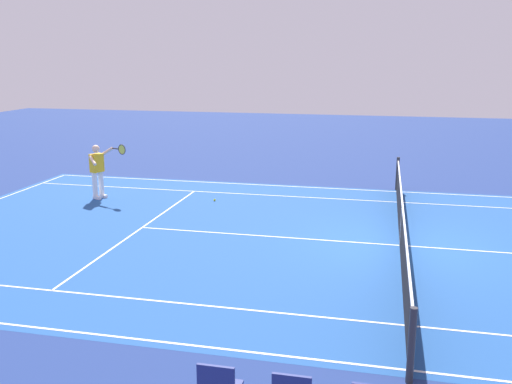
{
  "coord_description": "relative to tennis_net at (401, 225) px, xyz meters",
  "views": [
    {
      "loc": [
        0.5,
        12.9,
        4.26
      ],
      "look_at": [
        3.6,
        -0.79,
        0.9
      ],
      "focal_mm": 39.88,
      "sensor_mm": 36.0,
      "label": 1
    }
  ],
  "objects": [
    {
      "name": "tennis_ball",
      "position": [
        5.39,
        -3.03,
        -0.46
      ],
      "size": [
        0.07,
        0.07,
        0.07
      ],
      "primitive_type": "sphere",
      "color": "#CCE01E",
      "rests_on": "ground_plane"
    },
    {
      "name": "tennis_player_near",
      "position": [
        8.95,
        -2.62,
        0.44
      ],
      "size": [
        1.18,
        0.74,
        1.7
      ],
      "color": "white",
      "rests_on": "ground_plane"
    },
    {
      "name": "tennis_net",
      "position": [
        0.0,
        0.0,
        0.0
      ],
      "size": [
        0.1,
        11.7,
        1.08
      ],
      "color": "#2D2D33",
      "rests_on": "ground_plane"
    },
    {
      "name": "court_line_markings",
      "position": [
        0.0,
        0.0,
        -0.49
      ],
      "size": [
        23.85,
        11.05,
        0.01
      ],
      "color": "white",
      "rests_on": "ground_plane"
    },
    {
      "name": "ground_plane",
      "position": [
        0.0,
        0.0,
        -0.49
      ],
      "size": [
        60.0,
        60.0,
        0.0
      ],
      "primitive_type": "plane",
      "color": "navy"
    },
    {
      "name": "court_slab",
      "position": [
        0.0,
        0.0,
        -0.49
      ],
      "size": [
        24.2,
        11.4,
        0.0
      ],
      "primitive_type": "cube",
      "color": "#1E4C93",
      "rests_on": "ground_plane"
    }
  ]
}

